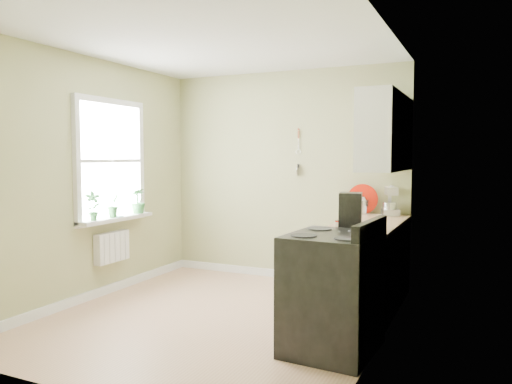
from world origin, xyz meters
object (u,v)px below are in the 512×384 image
at_px(stove, 333,292).
at_px(kettle, 363,205).
at_px(coffee_maker, 350,213).
at_px(stand_mixer, 391,202).

distance_m(stove, kettle, 2.14).
height_order(stove, kettle, kettle).
distance_m(kettle, coffee_maker, 1.44).
relative_size(stove, coffee_maker, 3.09).
xyz_separation_m(kettle, coffee_maker, (0.20, -1.42, 0.06)).
height_order(stand_mixer, kettle, stand_mixer).
distance_m(stove, coffee_maker, 0.87).
xyz_separation_m(stove, kettle, (-0.23, 2.06, 0.52)).
relative_size(stand_mixer, kettle, 1.77).
relative_size(stove, kettle, 5.27).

